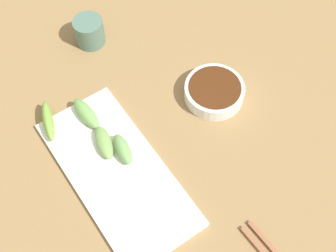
{
  "coord_description": "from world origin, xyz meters",
  "views": [
    {
      "loc": [
        0.27,
        0.39,
        0.87
      ],
      "look_at": [
        -0.01,
        -0.01,
        0.05
      ],
      "focal_mm": 50.31,
      "sensor_mm": 36.0,
      "label": 1
    }
  ],
  "objects": [
    {
      "name": "broccoli_stalk_0",
      "position": [
        0.12,
        -0.05,
        0.04
      ],
      "size": [
        0.05,
        0.08,
        0.02
      ],
      "primitive_type": "ellipsoid",
      "rotation": [
        0.0,
        0.0,
        -0.25
      ],
      "color": "#77A152",
      "rests_on": "serving_plate"
    },
    {
      "name": "broccoli_stalk_3",
      "position": [
        0.11,
        -0.13,
        0.05
      ],
      "size": [
        0.03,
        0.09,
        0.03
      ],
      "primitive_type": "ellipsoid",
      "rotation": [
        0.0,
        0.0,
        0.05
      ],
      "color": "#71A855",
      "rests_on": "serving_plate"
    },
    {
      "name": "tabletop",
      "position": [
        0.0,
        0.0,
        0.01
      ],
      "size": [
        2.1,
        2.1,
        0.02
      ],
      "primitive_type": "cube",
      "color": "olive",
      "rests_on": "ground"
    },
    {
      "name": "broccoli_stalk_1",
      "position": [
        0.1,
        -0.02,
        0.05
      ],
      "size": [
        0.04,
        0.07,
        0.03
      ],
      "primitive_type": "ellipsoid",
      "rotation": [
        0.0,
        0.0,
        -0.17
      ],
      "color": "#71A559",
      "rests_on": "serving_plate"
    },
    {
      "name": "tea_cup",
      "position": [
        -0.0,
        -0.32,
        0.05
      ],
      "size": [
        0.07,
        0.07,
        0.06
      ],
      "primitive_type": "cylinder",
      "color": "#507162",
      "rests_on": "tabletop"
    },
    {
      "name": "serving_plate",
      "position": [
        0.13,
        0.01,
        0.03
      ],
      "size": [
        0.17,
        0.37,
        0.01
      ],
      "primitive_type": "cube",
      "color": "white",
      "rests_on": "tabletop"
    },
    {
      "name": "sauce_bowl",
      "position": [
        -0.14,
        -0.03,
        0.04
      ],
      "size": [
        0.13,
        0.13,
        0.03
      ],
      "color": "white",
      "rests_on": "tabletop"
    },
    {
      "name": "broccoli_stalk_2",
      "position": [
        0.19,
        -0.16,
        0.05
      ],
      "size": [
        0.05,
        0.1,
        0.03
      ],
      "primitive_type": "ellipsoid",
      "rotation": [
        0.0,
        0.0,
        -0.32
      ],
      "color": "#77A93F",
      "rests_on": "serving_plate"
    }
  ]
}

